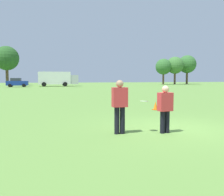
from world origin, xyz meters
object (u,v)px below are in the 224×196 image
object	(u,v)px
traffic_cone	(156,106)
parked_car_center	(17,82)
frisbee	(144,101)
box_truck	(57,78)
player_thrower	(120,104)
player_defender	(165,107)

from	to	relation	value
traffic_cone	parked_car_center	distance (m)	42.20
frisbee	box_truck	xyz separation A→B (m)	(-1.37, 47.62, 0.71)
box_truck	frisbee	bearing A→B (deg)	-88.35
frisbee	player_thrower	bearing A→B (deg)	-179.83
player_thrower	player_defender	bearing A→B (deg)	-9.86
parked_car_center	box_truck	world-z (taller)	box_truck
player_thrower	parked_car_center	distance (m)	46.45
frisbee	box_truck	world-z (taller)	box_truck
frisbee	traffic_cone	xyz separation A→B (m)	(2.79, 5.27, -0.81)
traffic_cone	parked_car_center	size ratio (longest dim) A/B	0.11
player_thrower	box_truck	size ratio (longest dim) A/B	0.20
player_defender	box_truck	distance (m)	47.93
traffic_cone	player_defender	bearing A→B (deg)	-111.41
traffic_cone	frisbee	bearing A→B (deg)	-117.93
traffic_cone	box_truck	bearing A→B (deg)	95.62
player_defender	frisbee	size ratio (longest dim) A/B	5.71
parked_car_center	box_truck	xyz separation A→B (m)	(8.10, 1.98, 0.83)
traffic_cone	player_thrower	bearing A→B (deg)	-124.61
player_defender	box_truck	bearing A→B (deg)	92.39
parked_car_center	player_thrower	bearing A→B (deg)	-79.29
box_truck	traffic_cone	bearing A→B (deg)	-84.38
player_defender	parked_car_center	xyz separation A→B (m)	(-10.10, 45.90, 0.05)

